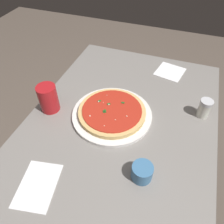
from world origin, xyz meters
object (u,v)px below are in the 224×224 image
(pizza, at_px, (112,111))
(serving_plate, at_px, (112,114))
(cup_tall_drink, at_px, (48,98))
(cup_small_sauce, at_px, (142,172))
(napkin_folded_right, at_px, (38,185))
(parmesan_shaker, at_px, (204,108))
(napkin_loose_left, at_px, (170,72))

(pizza, bearing_deg, serving_plate, -98.52)
(serving_plate, bearing_deg, cup_tall_drink, 100.32)
(pizza, distance_m, cup_tall_drink, 0.24)
(pizza, height_order, cup_small_sauce, cup_small_sauce)
(napkin_folded_right, height_order, parmesan_shaker, parmesan_shaker)
(parmesan_shaker, bearing_deg, serving_plate, 109.96)
(cup_small_sauce, relative_size, napkin_loose_left, 0.50)
(serving_plate, distance_m, napkin_folded_right, 0.35)
(serving_plate, height_order, napkin_folded_right, serving_plate)
(serving_plate, distance_m, cup_tall_drink, 0.25)
(cup_tall_drink, height_order, parmesan_shaker, cup_tall_drink)
(serving_plate, xyz_separation_m, napkin_loose_left, (0.36, -0.16, -0.01))
(serving_plate, xyz_separation_m, pizza, (0.00, 0.00, 0.02))
(serving_plate, height_order, cup_tall_drink, cup_tall_drink)
(cup_small_sauce, distance_m, napkin_folded_right, 0.31)
(cup_tall_drink, xyz_separation_m, parmesan_shaker, (0.16, -0.56, -0.02))
(cup_small_sauce, height_order, napkin_loose_left, cup_small_sauce)
(napkin_folded_right, bearing_deg, cup_tall_drink, 23.80)
(cup_small_sauce, bearing_deg, cup_tall_drink, 67.95)
(serving_plate, height_order, napkin_loose_left, serving_plate)
(serving_plate, bearing_deg, pizza, 81.48)
(pizza, distance_m, napkin_loose_left, 0.40)
(napkin_folded_right, bearing_deg, cup_small_sauce, -65.02)
(pizza, relative_size, napkin_folded_right, 1.68)
(parmesan_shaker, bearing_deg, napkin_folded_right, 136.46)
(cup_tall_drink, bearing_deg, napkin_folded_right, -156.20)
(pizza, bearing_deg, napkin_loose_left, -24.19)
(napkin_loose_left, height_order, parmesan_shaker, parmesan_shaker)
(cup_tall_drink, distance_m, napkin_folded_right, 0.32)
(cup_small_sauce, xyz_separation_m, parmesan_shaker, (0.32, -0.15, 0.01))
(pizza, height_order, parmesan_shaker, parmesan_shaker)
(serving_plate, xyz_separation_m, napkin_folded_right, (-0.34, 0.11, -0.01))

